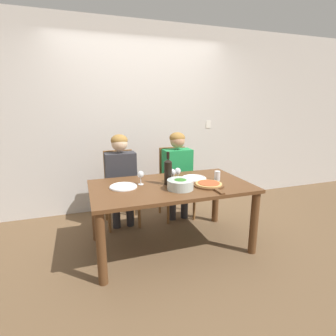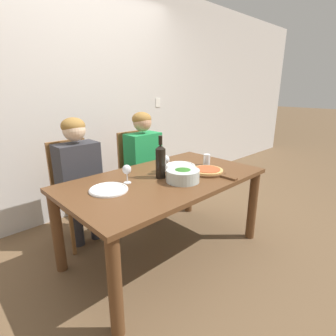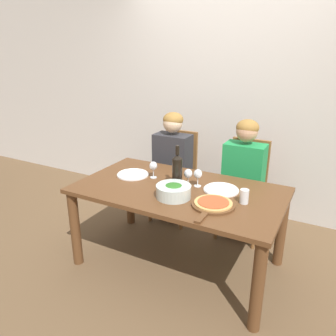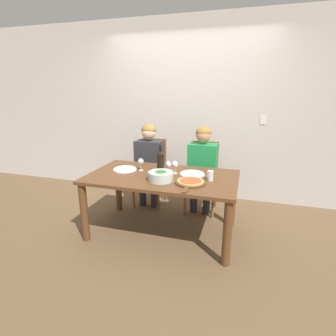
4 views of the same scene
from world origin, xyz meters
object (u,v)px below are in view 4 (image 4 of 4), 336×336
wine_glass_left (141,162)px  dinner_plate_right (192,174)px  wine_glass_right (175,165)px  person_man (202,162)px  dinner_plate_left (125,169)px  wine_bottle (161,162)px  pizza_on_board (190,182)px  water_tumbler (210,176)px  chair_left (152,170)px  chair_right (203,175)px  wine_glass_centre (168,165)px  person_woman (149,158)px  broccoli_bowl (161,176)px

wine_glass_left → dinner_plate_right: bearing=1.3°
wine_glass_right → dinner_plate_right: bearing=2.7°
person_man → dinner_plate_left: size_ratio=4.21×
wine_bottle → pizza_on_board: 0.46m
wine_glass_right → water_tumbler: size_ratio=1.39×
chair_left → pizza_on_board: 1.29m
wine_glass_right → wine_glass_left: bearing=-179.4°
pizza_on_board → wine_glass_right: size_ratio=3.04×
pizza_on_board → dinner_plate_left: bearing=164.2°
chair_left → wine_glass_right: chair_left is taller
water_tumbler → chair_right: bearing=104.0°
dinner_plate_right → wine_glass_right: bearing=-177.3°
wine_glass_centre → dinner_plate_right: bearing=8.5°
chair_right → dinner_plate_right: (-0.02, -0.69, 0.23)m
chair_left → wine_glass_right: 0.95m
water_tumbler → dinner_plate_left: bearing=175.3°
wine_glass_left → pizza_on_board: bearing=-22.9°
wine_bottle → person_woman: bearing=120.8°
wine_glass_left → wine_glass_centre: 0.35m
broccoli_bowl → wine_glass_left: wine_glass_left is taller
dinner_plate_left → water_tumbler: bearing=-4.7°
wine_bottle → water_tumbler: bearing=-3.7°
chair_left → person_man: size_ratio=0.81×
chair_right → dinner_plate_left: bearing=-138.5°
person_woman → wine_bottle: person_woman is taller
chair_left → dinner_plate_left: (-0.07, -0.75, 0.23)m
person_man → wine_glass_right: 0.64m
person_woman → water_tumbler: 1.21m
broccoli_bowl → chair_right: bearing=73.0°
dinner_plate_right → pizza_on_board: size_ratio=0.62×
person_woman → wine_bottle: 0.80m
chair_left → pizza_on_board: chair_left is taller
broccoli_bowl → dinner_plate_left: broccoli_bowl is taller
person_woman → wine_glass_centre: size_ratio=7.98×
broccoli_bowl → wine_glass_left: bearing=141.1°
person_woman → person_man: 0.77m
broccoli_bowl → wine_glass_right: bearing=74.4°
chair_left → broccoli_bowl: 1.13m
person_woman → dinner_plate_right: bearing=-37.4°
broccoli_bowl → dinner_plate_right: size_ratio=0.95×
wine_glass_left → dinner_plate_left: bearing=-168.8°
wine_glass_left → chair_left: bearing=99.9°
person_woman → water_tumbler: bearing=-36.1°
chair_left → broccoli_bowl: chair_left is taller
pizza_on_board → wine_glass_centre: (-0.32, 0.26, 0.09)m
chair_right → dinner_plate_left: 1.15m
person_woman → dinner_plate_left: size_ratio=4.21×
wine_bottle → wine_glass_right: bearing=32.4°
person_woman → dinner_plate_right: (0.75, -0.57, 0.01)m
dinner_plate_left → pizza_on_board: size_ratio=0.62×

